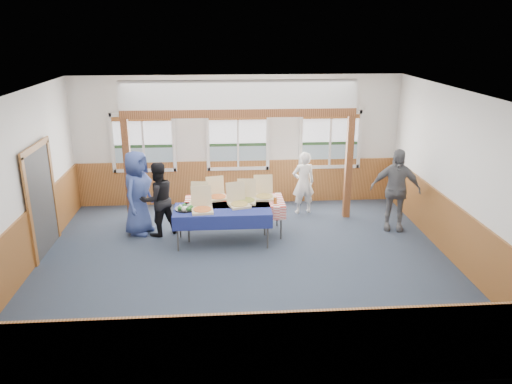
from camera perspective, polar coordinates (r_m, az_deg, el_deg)
floor at (r=9.59m, az=-1.19°, el=-8.16°), size 8.00×8.00×0.00m
ceiling at (r=8.65m, az=-1.33°, el=11.16°), size 8.00×8.00×0.00m
wall_back at (r=12.37m, az=-2.09°, el=5.86°), size 8.00×0.00×8.00m
wall_front at (r=5.76m, az=0.54°, el=-9.51°), size 8.00×0.00×8.00m
wall_left at (r=9.67m, az=-25.66°, el=0.38°), size 0.00×8.00×8.00m
wall_right at (r=10.01m, az=22.27°, el=1.41°), size 0.00×8.00×8.00m
wainscot_back at (r=12.62m, az=-2.03°, el=1.18°), size 7.98×0.05×1.10m
wainscot_front at (r=6.34m, az=0.49°, el=-17.82°), size 7.98×0.05×1.10m
wainscot_left at (r=10.00m, az=-24.70°, el=-5.34°), size 0.05×6.98×1.10m
wainscot_right at (r=10.33m, az=21.45°, el=-4.16°), size 0.05×6.98×1.10m
cased_opening at (r=10.62m, az=-23.38°, el=-0.92°), size 0.06×1.30×2.10m
window_left at (r=12.45m, az=-12.78°, el=5.86°), size 1.56×0.10×1.46m
window_mid at (r=12.31m, az=-2.08°, el=6.17°), size 1.56×0.10×1.46m
window_right at (r=12.60m, az=8.49°, el=6.27°), size 1.56×0.10×1.46m
post_left at (r=11.49m, az=-14.40°, el=2.23°), size 0.15×0.15×2.40m
post_right at (r=11.67m, az=10.53°, el=2.75°), size 0.15×0.15×2.40m
cross_beam at (r=11.02m, az=-1.91°, el=9.01°), size 5.15×0.18×0.18m
table_left at (r=10.21m, az=-3.86°, el=-2.19°), size 2.06×1.06×0.76m
table_right at (r=10.65m, az=-2.49°, el=-1.26°), size 2.25×1.36×0.76m
pizza_box_a at (r=10.08m, az=-6.17°, el=-1.81°), size 0.47×0.55×0.46m
pizza_box_b at (r=10.33m, az=-2.00°, el=-1.21°), size 0.52×0.59×0.44m
pizza_box_c at (r=10.53m, az=-6.54°, el=-0.95°), size 0.41×0.49×0.41m
pizza_box_d at (r=10.79m, az=-4.44°, el=-0.38°), size 0.50×0.56×0.43m
pizza_box_e at (r=10.55m, az=-1.11°, el=-0.77°), size 0.44×0.52×0.44m
pizza_box_f at (r=10.78m, az=0.93°, el=-0.33°), size 0.42×0.51×0.45m
veggie_tray at (r=10.21m, az=-8.09°, el=-1.83°), size 0.42×0.42×0.09m
drink_glass at (r=10.43m, az=2.22°, el=-0.96°), size 0.07×0.07×0.15m
woman_white at (r=11.90m, az=5.43°, el=1.06°), size 0.60×0.45×1.51m
woman_black at (r=10.78m, az=-11.17°, el=-0.81°), size 0.99×0.93×1.61m
man_blue at (r=10.92m, az=-13.37°, el=-0.09°), size 0.84×1.04×1.83m
person_grey at (r=11.26m, az=15.63°, el=0.26°), size 1.15×0.72×1.82m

